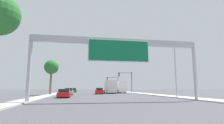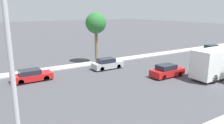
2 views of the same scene
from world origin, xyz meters
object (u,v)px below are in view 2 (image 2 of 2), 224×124
(truck_box_secondary, at_px, (218,63))
(car_far_center, at_px, (32,76))
(street_lamp_right, at_px, (12,87))
(car_mid_center, at_px, (107,64))
(car_far_right, at_px, (167,71))
(palm_tree_background, at_px, (96,24))
(car_mid_right, at_px, (212,49))

(truck_box_secondary, bearing_deg, car_far_center, -118.60)
(car_far_center, distance_m, street_lamp_right, 18.04)
(car_mid_center, height_order, car_far_right, car_far_right)
(street_lamp_right, bearing_deg, truck_box_secondary, 105.57)
(car_far_right, bearing_deg, street_lamp_right, -61.58)
(car_far_center, xyz_separation_m, palm_tree_background, (-3.99, 10.55, 5.30))
(car_mid_center, bearing_deg, car_mid_right, 90.00)
(car_mid_right, bearing_deg, car_far_right, -70.09)
(palm_tree_background, bearing_deg, car_mid_center, -6.39)
(car_mid_center, xyz_separation_m, palm_tree_background, (-3.99, 0.45, 5.25))
(car_mid_right, relative_size, palm_tree_background, 0.60)
(street_lamp_right, bearing_deg, car_far_center, 166.73)
(car_far_right, height_order, street_lamp_right, street_lamp_right)
(palm_tree_background, relative_size, street_lamp_right, 0.86)
(car_far_right, xyz_separation_m, truck_box_secondary, (3.50, 4.82, 1.07))
(car_mid_center, bearing_deg, car_far_right, 31.77)
(car_far_right, relative_size, street_lamp_right, 0.49)
(car_far_center, relative_size, palm_tree_background, 0.58)
(car_far_center, distance_m, truck_box_secondary, 21.97)
(car_far_right, bearing_deg, car_mid_right, 109.91)
(street_lamp_right, bearing_deg, palm_tree_background, 145.24)
(car_far_right, bearing_deg, truck_box_secondary, 54.04)
(palm_tree_background, xyz_separation_m, street_lamp_right, (20.97, -14.55, -0.70))
(car_far_center, bearing_deg, palm_tree_background, 110.72)
(car_far_center, height_order, street_lamp_right, street_lamp_right)
(car_far_center, bearing_deg, car_mid_center, 90.00)
(car_far_right, height_order, car_mid_right, car_far_right)
(car_far_right, relative_size, car_far_center, 0.98)
(car_mid_center, bearing_deg, palm_tree_background, 173.61)
(car_mid_right, distance_m, truck_box_secondary, 17.94)
(car_far_right, height_order, truck_box_secondary, truck_box_secondary)
(car_far_center, bearing_deg, street_lamp_right, -13.27)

